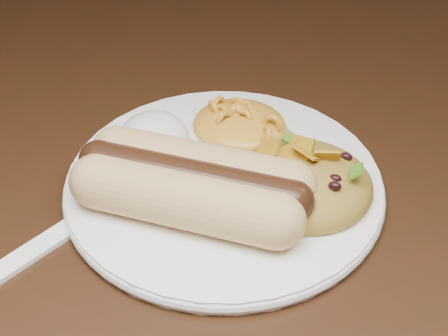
% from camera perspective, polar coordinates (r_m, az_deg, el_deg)
% --- Properties ---
extents(table, '(1.60, 0.90, 0.75)m').
position_cam_1_polar(table, '(0.63, 9.46, -4.11)').
color(table, black).
rests_on(table, floor).
extents(plate, '(0.27, 0.27, 0.01)m').
position_cam_1_polar(plate, '(0.50, 0.00, -1.40)').
color(plate, white).
rests_on(plate, table).
extents(hotdog, '(0.14, 0.07, 0.04)m').
position_cam_1_polar(hotdog, '(0.46, -2.62, -1.28)').
color(hotdog, '#FFDC89').
rests_on(hotdog, plate).
extents(mac_and_cheese, '(0.09, 0.09, 0.03)m').
position_cam_1_polar(mac_and_cheese, '(0.53, 1.34, 4.46)').
color(mac_and_cheese, orange).
rests_on(mac_and_cheese, plate).
extents(sour_cream, '(0.05, 0.05, 0.03)m').
position_cam_1_polar(sour_cream, '(0.52, -5.90, 3.35)').
color(sour_cream, white).
rests_on(sour_cream, plate).
extents(taco_salad, '(0.10, 0.09, 0.04)m').
position_cam_1_polar(taco_salad, '(0.48, 6.64, -0.42)').
color(taco_salad, '#B75D27').
rests_on(taco_salad, plate).
extents(fork, '(0.06, 0.12, 0.00)m').
position_cam_1_polar(fork, '(0.48, -14.45, -5.95)').
color(fork, white).
rests_on(fork, table).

